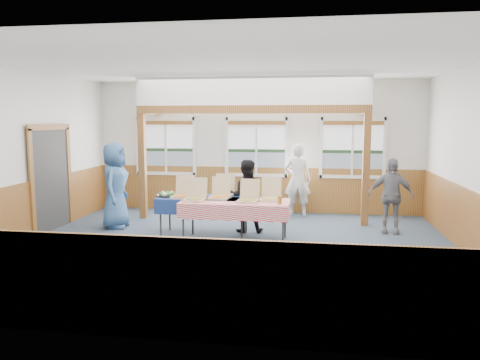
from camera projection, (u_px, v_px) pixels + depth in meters
name	position (u px, v px, depth m)	size (l,w,h in m)	color
floor	(233.00, 249.00, 8.27)	(8.00, 8.00, 0.00)	#2C3948
ceiling	(233.00, 64.00, 7.85)	(8.00, 8.00, 0.00)	white
wall_back	(257.00, 147.00, 11.49)	(8.00, 8.00, 0.00)	silver
wall_front	(174.00, 188.00, 4.63)	(8.00, 8.00, 0.00)	silver
wall_left	(20.00, 156.00, 8.66)	(8.00, 8.00, 0.00)	silver
wall_right	(480.00, 162.00, 7.46)	(8.00, 8.00, 0.00)	silver
wainscot_back	(256.00, 189.00, 11.60)	(7.98, 0.05, 1.10)	brown
wainscot_front	(177.00, 289.00, 4.79)	(7.98, 0.05, 1.10)	brown
wainscot_left	(25.00, 212.00, 8.79)	(0.05, 6.98, 1.10)	brown
wainscot_right	(474.00, 226.00, 7.60)	(0.05, 6.98, 1.10)	brown
cased_opening	(51.00, 179.00, 9.61)	(0.06, 1.30, 2.10)	#2E2E2E
window_left	(166.00, 143.00, 11.78)	(1.56, 0.10, 1.46)	white
window_mid	(256.00, 144.00, 11.44)	(1.56, 0.10, 1.46)	white
window_right	(353.00, 145.00, 11.09)	(1.56, 0.10, 1.46)	white
post_left	(143.00, 166.00, 10.74)	(0.15, 0.15, 2.40)	#563713
post_right	(366.00, 170.00, 9.99)	(0.15, 0.15, 2.40)	#563713
cross_beam	(250.00, 109.00, 10.20)	(5.15, 0.18, 0.18)	#563713
table_left	(204.00, 200.00, 9.19)	(1.88, 1.10, 0.76)	#2E2E2E
table_right	(235.00, 204.00, 8.78)	(2.20, 1.66, 0.76)	#2E2E2E
pizza_box_a	(183.00, 194.00, 9.13)	(0.39, 0.47, 0.42)	tan
pizza_box_b	(223.00, 193.00, 9.28)	(0.41, 0.49, 0.43)	tan
pizza_box_c	(195.00, 197.00, 8.78)	(0.38, 0.47, 0.41)	tan
pizza_box_d	(219.00, 195.00, 9.01)	(0.38, 0.46, 0.40)	tan
pizza_box_e	(248.00, 199.00, 8.65)	(0.40, 0.47, 0.40)	tan
pizza_box_f	(271.00, 197.00, 8.81)	(0.38, 0.47, 0.41)	tan
veggie_tray	(167.00, 195.00, 9.29)	(0.42, 0.42, 0.09)	black
drink_glass	(280.00, 200.00, 8.39)	(0.07, 0.07, 0.15)	#8E5C17
woman_white	(297.00, 180.00, 10.97)	(0.63, 0.41, 1.72)	silver
woman_black	(246.00, 196.00, 9.46)	(0.72, 0.56, 1.47)	black
man_blue	(115.00, 185.00, 9.82)	(0.88, 0.57, 1.80)	#375C8B
person_grey	(391.00, 196.00, 9.37)	(0.89, 0.37, 1.51)	slate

